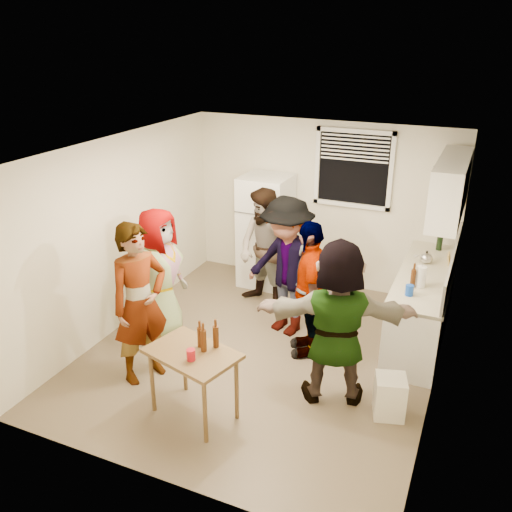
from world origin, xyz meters
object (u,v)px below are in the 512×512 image
at_px(beer_bottle_table, 200,346).
at_px(guest_orange, 332,396).
at_px(beer_bottle_counter, 412,287).
at_px(guest_back_right, 285,330).
at_px(wine_bottle, 439,250).
at_px(guest_stripe, 147,375).
at_px(refrigerator, 266,231).
at_px(red_cup, 191,360).
at_px(guest_black, 307,351).
at_px(serving_table, 195,413).
at_px(guest_back_left, 265,305).
at_px(guest_grey, 165,337).
at_px(kettle, 426,263).
at_px(trash_bin, 390,394).
at_px(blue_cup, 409,295).

bearing_deg(beer_bottle_table, guest_orange, 31.57).
height_order(beer_bottle_counter, guest_back_right, beer_bottle_counter).
bearing_deg(guest_orange, guest_back_right, -67.64).
bearing_deg(wine_bottle, beer_bottle_table, -120.56).
distance_m(guest_stripe, guest_orange, 2.12).
distance_m(refrigerator, red_cup, 3.41).
bearing_deg(guest_black, guest_stripe, -73.64).
bearing_deg(red_cup, refrigerator, 100.60).
bearing_deg(refrigerator, guest_stripe, -95.80).
distance_m(beer_bottle_counter, serving_table, 2.84).
bearing_deg(guest_back_left, guest_grey, -101.27).
height_order(kettle, guest_grey, kettle).
distance_m(wine_bottle, serving_table, 3.97).
xyz_separation_m(wine_bottle, trash_bin, (-0.11, -2.57, -0.65)).
height_order(trash_bin, guest_grey, trash_bin).
distance_m(wine_bottle, guest_back_left, 2.53).
relative_size(kettle, guest_black, 0.13).
relative_size(blue_cup, guest_stripe, 0.07).
bearing_deg(red_cup, guest_back_right, 84.93).
height_order(refrigerator, guest_stripe, refrigerator).
bearing_deg(refrigerator, guest_back_right, -57.39).
bearing_deg(beer_bottle_counter, guest_back_right, -177.54).
distance_m(serving_table, guest_back_right, 1.97).
bearing_deg(refrigerator, red_cup, -79.40).
bearing_deg(guest_back_right, guest_orange, -29.80).
distance_m(refrigerator, guest_back_left, 1.16).
height_order(blue_cup, guest_back_left, blue_cup).
bearing_deg(beer_bottle_counter, guest_grey, -163.62).
distance_m(red_cup, guest_back_left, 2.74).
xyz_separation_m(refrigerator, guest_black, (1.24, -1.64, -0.85)).
bearing_deg(serving_table, red_cup, -63.80).
relative_size(red_cup, guest_back_left, 0.07).
height_order(guest_stripe, guest_orange, guest_orange).
xyz_separation_m(trash_bin, guest_back_right, (-1.58, 1.17, -0.25)).
height_order(beer_bottle_table, guest_orange, beer_bottle_table).
bearing_deg(refrigerator, beer_bottle_counter, -27.14).
bearing_deg(trash_bin, guest_back_left, 140.82).
height_order(wine_bottle, guest_back_right, wine_bottle).
distance_m(kettle, wine_bottle, 0.54).
distance_m(trash_bin, guest_black, 1.43).
bearing_deg(blue_cup, guest_black, -169.64).
bearing_deg(trash_bin, guest_grey, 172.60).
xyz_separation_m(guest_stripe, guest_back_left, (0.59, 2.12, 0.00)).
bearing_deg(serving_table, guest_back_right, 82.81).
xyz_separation_m(beer_bottle_counter, guest_grey, (-2.91, -0.85, -0.90)).
bearing_deg(guest_grey, refrigerator, -15.78).
bearing_deg(blue_cup, beer_bottle_counter, 90.05).
distance_m(red_cup, guest_black, 1.97).
bearing_deg(guest_black, guest_back_left, -155.88).
distance_m(guest_grey, guest_black, 1.84).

